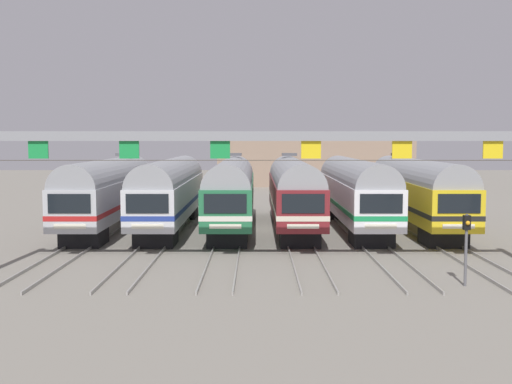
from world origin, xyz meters
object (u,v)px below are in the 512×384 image
at_px(commuter_train_yellow, 418,190).
at_px(catenary_gantry, 268,156).
at_px(commuter_train_white, 357,190).
at_px(commuter_train_maroon, 295,190).
at_px(yard_signal_mast, 469,236).
at_px(commuter_train_silver, 173,190).
at_px(commuter_train_green, 234,190).
at_px(commuter_train_stainless, 111,190).

relative_size(commuter_train_yellow, catenary_gantry, 0.70).
bearing_deg(commuter_train_white, commuter_train_maroon, 179.94).
distance_m(commuter_train_yellow, yard_signal_mast, 16.53).
distance_m(commuter_train_silver, yard_signal_mast, 21.89).
relative_size(commuter_train_silver, commuter_train_white, 1.00).
distance_m(commuter_train_green, catenary_gantry, 13.92).
relative_size(commuter_train_silver, commuter_train_green, 1.00).
bearing_deg(commuter_train_stainless, yard_signal_mast, -41.30).
relative_size(commuter_train_green, commuter_train_maroon, 1.00).
relative_size(commuter_train_stainless, commuter_train_yellow, 1.00).
bearing_deg(commuter_train_yellow, commuter_train_maroon, 180.00).
xyz_separation_m(commuter_train_green, commuter_train_yellow, (12.44, 0.00, 0.00)).
height_order(commuter_train_white, commuter_train_yellow, commuter_train_yellow).
relative_size(commuter_train_stainless, commuter_train_green, 1.00).
height_order(commuter_train_stainless, commuter_train_green, same).
bearing_deg(commuter_train_maroon, commuter_train_white, -0.06).
relative_size(commuter_train_green, commuter_train_yellow, 1.00).
height_order(commuter_train_stainless, yard_signal_mast, commuter_train_stainless).
distance_m(commuter_train_green, commuter_train_maroon, 4.15).
relative_size(commuter_train_maroon, catenary_gantry, 0.70).
bearing_deg(commuter_train_stainless, commuter_train_silver, -0.06).
bearing_deg(commuter_train_stainless, commuter_train_yellow, 0.00).
height_order(commuter_train_green, commuter_train_yellow, same).
distance_m(commuter_train_stainless, commuter_train_yellow, 20.73).
bearing_deg(commuter_train_green, commuter_train_silver, -179.94).
height_order(commuter_train_green, catenary_gantry, catenary_gantry).
relative_size(commuter_train_white, catenary_gantry, 0.70).
distance_m(commuter_train_maroon, catenary_gantry, 13.92).
xyz_separation_m(commuter_train_stainless, catenary_gantry, (10.37, -13.50, 2.67)).
bearing_deg(commuter_train_silver, commuter_train_yellow, 0.02).
distance_m(commuter_train_green, commuter_train_yellow, 12.44).
bearing_deg(commuter_train_stainless, commuter_train_maroon, 0.00).
bearing_deg(commuter_train_green, catenary_gantry, -81.27).
height_order(commuter_train_stainless, commuter_train_white, commuter_train_stainless).
xyz_separation_m(commuter_train_silver, yard_signal_mast, (14.51, -16.38, -0.58)).
xyz_separation_m(commuter_train_green, yard_signal_mast, (10.37, -16.39, -0.58)).
bearing_deg(catenary_gantry, commuter_train_green, 98.73).
bearing_deg(catenary_gantry, commuter_train_yellow, 52.48).
xyz_separation_m(commuter_train_green, commuter_train_maroon, (4.15, 0.00, 0.00)).
distance_m(commuter_train_maroon, yard_signal_mast, 17.54).
height_order(commuter_train_white, catenary_gantry, catenary_gantry).
distance_m(commuter_train_silver, commuter_train_maroon, 8.29).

